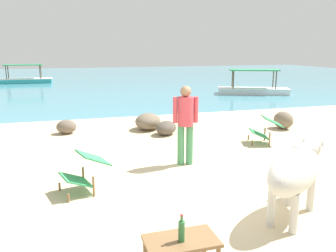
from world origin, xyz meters
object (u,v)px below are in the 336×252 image
object	(u,v)px
person_standing	(185,119)
boat_white	(253,89)
cow	(296,170)
bottle	(182,230)
low_bench_table	(181,245)
boat_teal	(25,79)
deck_chair_near	(85,170)
deck_chair_far	(265,128)

from	to	relation	value
person_standing	boat_white	xyz separation A→B (m)	(7.23, 9.84, -0.70)
cow	bottle	world-z (taller)	cow
bottle	low_bench_table	bearing A→B (deg)	74.37
cow	boat_white	size ratio (longest dim) A/B	0.44
cow	person_standing	world-z (taller)	person_standing
person_standing	boat_teal	size ratio (longest dim) A/B	0.44
deck_chair_near	boat_white	xyz separation A→B (m)	(9.28, 10.71, -0.13)
cow	person_standing	distance (m)	2.69
cow	deck_chair_near	xyz separation A→B (m)	(-2.77, 1.72, -0.31)
cow	person_standing	bearing A→B (deg)	68.20
bottle	deck_chair_near	distance (m)	2.68
bottle	deck_chair_far	xyz separation A→B (m)	(3.68, 4.37, -0.15)
low_bench_table	deck_chair_far	xyz separation A→B (m)	(3.67, 4.33, 0.04)
low_bench_table	deck_chair_far	distance (m)	5.68
deck_chair_far	boat_teal	distance (m)	20.10
low_bench_table	deck_chair_far	size ratio (longest dim) A/B	0.85
deck_chair_far	boat_teal	xyz separation A→B (m)	(-7.52, 18.64, -0.13)
deck_chair_near	low_bench_table	bearing A→B (deg)	93.32
low_bench_table	person_standing	distance (m)	3.63
person_standing	boat_teal	xyz separation A→B (m)	(-5.05, 19.60, -0.70)
boat_teal	deck_chair_far	bearing A→B (deg)	113.43
person_standing	boat_teal	distance (m)	20.25
cow	boat_teal	xyz separation A→B (m)	(-5.77, 22.18, -0.44)
cow	boat_white	xyz separation A→B (m)	(6.51, 12.43, -0.44)
deck_chair_near	cow	bearing A→B (deg)	132.90
boat_teal	boat_white	xyz separation A→B (m)	(12.28, -9.75, 0.00)
person_standing	boat_white	distance (m)	12.23
cow	deck_chair_near	bearing A→B (deg)	110.85
deck_chair_near	boat_teal	bearing A→B (deg)	-96.86
deck_chair_far	cow	bearing A→B (deg)	82.98
cow	low_bench_table	distance (m)	2.11
cow	boat_teal	distance (m)	22.93
bottle	boat_teal	bearing A→B (deg)	99.46
bottle	boat_teal	world-z (taller)	boat_teal
low_bench_table	deck_chair_near	xyz separation A→B (m)	(-0.84, 2.51, 0.04)
person_standing	boat_teal	world-z (taller)	person_standing
deck_chair_far	person_standing	bearing A→B (deg)	40.53
low_bench_table	deck_chair_near	size ratio (longest dim) A/B	0.87
deck_chair_near	deck_chair_far	world-z (taller)	same
person_standing	boat_white	bearing A→B (deg)	154.12
bottle	deck_chair_far	bearing A→B (deg)	49.85
cow	bottle	size ratio (longest dim) A/B	5.74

